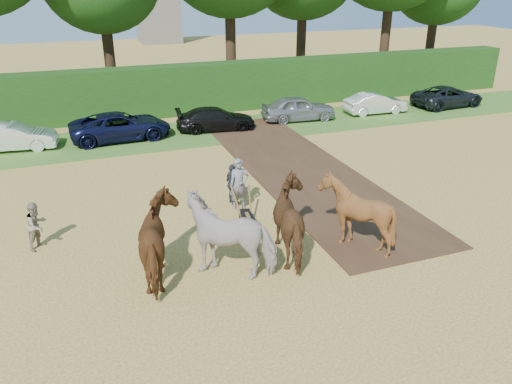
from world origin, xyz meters
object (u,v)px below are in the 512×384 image
Objects in this scene: plough_team at (264,225)px; parked_cars at (224,117)px; spectator_near at (37,225)px; spectator_far at (232,184)px.

parked_cars is at bearing 77.94° from plough_team.
spectator_far is (6.83, 1.05, 0.01)m from spectator_near.
plough_team is 14.25m from parked_cars.
spectator_far is 0.04× the size of parked_cars.
spectator_near is 0.20× the size of plough_team.
plough_team reaches higher than spectator_far.
parked_cars is (2.98, 13.93, -0.48)m from plough_team.
plough_team is at bearing -75.98° from spectator_near.
parked_cars is (9.46, 10.76, -0.09)m from spectator_near.
plough_team is at bearing -102.06° from parked_cars.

